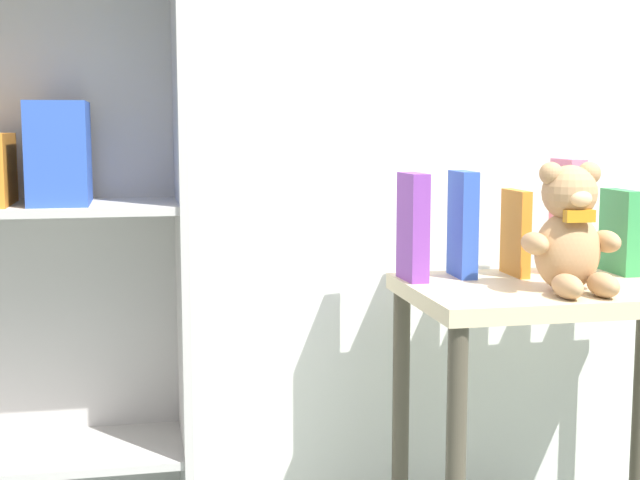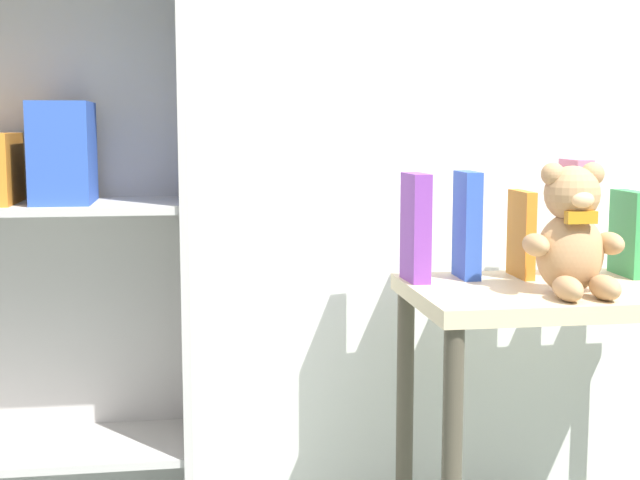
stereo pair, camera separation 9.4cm
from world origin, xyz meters
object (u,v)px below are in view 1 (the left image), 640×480
at_px(teddy_bear, 570,233).
at_px(book_standing_blue, 463,224).
at_px(book_standing_pink, 567,216).
at_px(display_table, 563,332).
at_px(book_standing_purple, 413,227).
at_px(book_standing_orange, 516,233).
at_px(bookshelf_side, 24,155).
at_px(book_standing_green, 620,232).

bearing_deg(teddy_bear, book_standing_blue, 124.20).
relative_size(teddy_bear, book_standing_pink, 1.01).
height_order(display_table, teddy_bear, teddy_bear).
height_order(book_standing_purple, book_standing_orange, book_standing_purple).
distance_m(bookshelf_side, teddy_bear, 1.15).
height_order(bookshelf_side, book_standing_green, bookshelf_side).
relative_size(book_standing_blue, book_standing_pink, 0.90).
relative_size(book_standing_blue, book_standing_orange, 1.22).
relative_size(display_table, book_standing_pink, 2.58).
relative_size(book_standing_orange, book_standing_green, 1.01).
distance_m(bookshelf_side, book_standing_orange, 1.09).
distance_m(bookshelf_side, display_table, 1.22).
distance_m(display_table, book_standing_green, 0.30).
bearing_deg(teddy_bear, book_standing_pink, 64.77).
bearing_deg(book_standing_green, book_standing_blue, 177.69).
bearing_deg(display_table, book_standing_pink, 63.30).
bearing_deg(book_standing_purple, teddy_bear, -37.81).
bearing_deg(book_standing_green, book_standing_pink, 173.39).
xyz_separation_m(bookshelf_side, book_standing_green, (1.32, -0.10, -0.18)).
relative_size(book_standing_blue, book_standing_green, 1.23).
height_order(book_standing_purple, book_standing_green, book_standing_purple).
bearing_deg(book_standing_pink, bookshelf_side, 178.51).
distance_m(display_table, book_standing_purple, 0.40).
bearing_deg(display_table, book_standing_blue, 144.58).
distance_m(bookshelf_side, book_standing_green, 1.34).
height_order(bookshelf_side, display_table, bookshelf_side).
bearing_deg(book_standing_purple, book_standing_green, -2.64).
bearing_deg(book_standing_blue, book_standing_green, -2.49).
height_order(teddy_bear, book_standing_purple, teddy_bear).
distance_m(book_standing_blue, book_standing_green, 0.38).
bearing_deg(book_standing_green, book_standing_orange, 177.48).
height_order(bookshelf_side, book_standing_purple, bookshelf_side).
bearing_deg(bookshelf_side, display_table, -10.40).
xyz_separation_m(teddy_bear, book_standing_pink, (0.10, 0.21, 0.01)).
bearing_deg(display_table, book_standing_orange, 116.57).
relative_size(book_standing_orange, book_standing_pink, 0.74).
height_order(display_table, book_standing_green, book_standing_green).
bearing_deg(book_standing_pink, book_standing_purple, -175.28).
bearing_deg(book_standing_orange, book_standing_purple, -175.88).
bearing_deg(book_standing_purple, book_standing_orange, 1.29).
distance_m(bookshelf_side, book_standing_blue, 0.97).
bearing_deg(book_standing_purple, book_standing_blue, 8.42).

